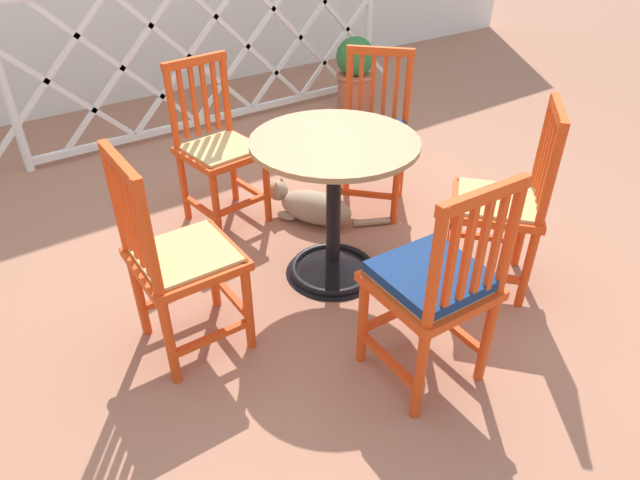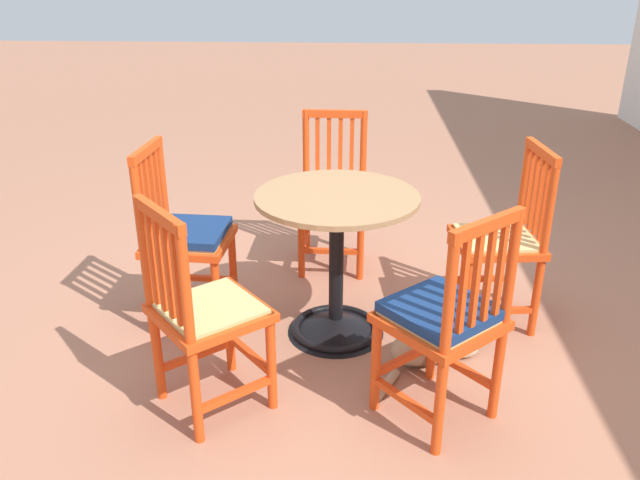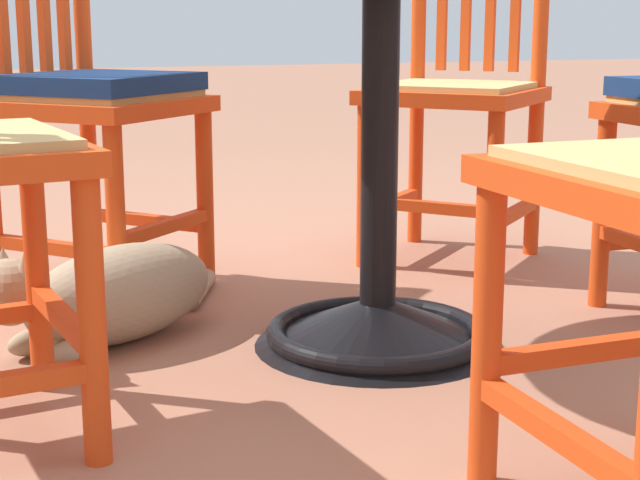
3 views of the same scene
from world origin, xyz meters
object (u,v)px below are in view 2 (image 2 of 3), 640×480
orange_chair_tucked_in (502,241)px  tabby_cat (439,341)px  orange_chair_at_corner (184,238)px  orange_chair_near_fence (444,320)px  orange_chair_by_planter (203,314)px  cafe_table (336,282)px  orange_chair_facing_out (333,196)px

orange_chair_tucked_in → tabby_cat: (0.39, -0.33, -0.34)m
orange_chair_at_corner → orange_chair_near_fence: 1.39m
orange_chair_at_corner → tabby_cat: (0.32, 1.24, -0.35)m
orange_chair_tucked_in → orange_chair_near_fence: bearing=-25.7°
orange_chair_by_planter → tabby_cat: bearing=111.5°
orange_chair_tucked_in → orange_chair_by_planter: 1.53m
cafe_table → orange_chair_facing_out: size_ratio=0.83×
orange_chair_by_planter → orange_chair_near_fence: same height
cafe_table → orange_chair_tucked_in: bearing=102.7°
orange_chair_at_corner → orange_chair_near_fence: size_ratio=1.00×
orange_chair_tucked_in → orange_chair_facing_out: size_ratio=1.00×
orange_chair_by_planter → orange_chair_near_fence: (0.02, 0.94, 0.01)m
cafe_table → orange_chair_near_fence: (0.61, 0.43, 0.16)m
orange_chair_facing_out → orange_chair_at_corner: same height
orange_chair_near_fence → orange_chair_facing_out: bearing=-161.4°
cafe_table → tabby_cat: 0.56m
cafe_table → orange_chair_at_corner: 0.78m
tabby_cat → orange_chair_near_fence: bearing=-7.6°
cafe_table → orange_chair_facing_out: orange_chair_facing_out is taller
orange_chair_tucked_in → orange_chair_facing_out: (-0.61, -0.86, 0.00)m
orange_chair_at_corner → cafe_table: bearing=81.5°
orange_chair_by_planter → orange_chair_tucked_in: bearing=120.5°
orange_chair_facing_out → tabby_cat: 1.18m
orange_chair_tucked_in → orange_chair_near_fence: size_ratio=1.00×
orange_chair_at_corner → orange_chair_near_fence: bearing=58.6°
cafe_table → orange_chair_near_fence: bearing=35.2°
orange_chair_tucked_in → orange_chair_facing_out: bearing=-125.7°
orange_chair_tucked_in → orange_chair_by_planter: bearing=-59.5°
orange_chair_tucked_in → tabby_cat: 0.61m
tabby_cat → orange_chair_at_corner: bearing=-104.3°
orange_chair_facing_out → orange_chair_by_planter: 1.47m
tabby_cat → orange_chair_facing_out: bearing=-152.2°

